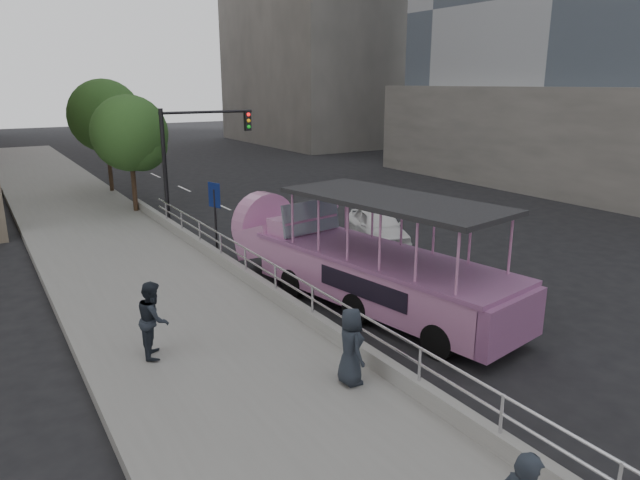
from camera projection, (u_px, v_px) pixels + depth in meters
ground at (407, 311)px, 16.07m from camera, size 160.00×160.00×0.00m
sidewalk at (115, 251)px, 21.31m from camera, size 5.50×80.00×0.30m
kerb_wall at (276, 295)px, 16.00m from camera, size 0.24×30.00×0.36m
guardrail at (276, 272)px, 15.82m from camera, size 0.07×22.00×0.71m
duck_boat at (355, 262)px, 16.46m from camera, size 4.03×10.22×3.31m
car at (378, 226)px, 22.66m from camera, size 3.01×4.48×1.42m
pedestrian_mid at (154, 319)px, 12.63m from camera, size 0.89×1.01×1.74m
pedestrian_far at (351, 346)px, 11.46m from camera, size 0.64×0.86×1.61m
parking_sign at (215, 211)px, 20.65m from camera, size 0.22×0.60×2.77m
traffic_signal at (191, 148)px, 24.51m from camera, size 4.20×0.32×5.20m
street_tree_near at (132, 136)px, 26.42m from camera, size 3.52×3.52×5.72m
street_tree_far at (107, 119)px, 31.31m from camera, size 3.97×3.97×6.45m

